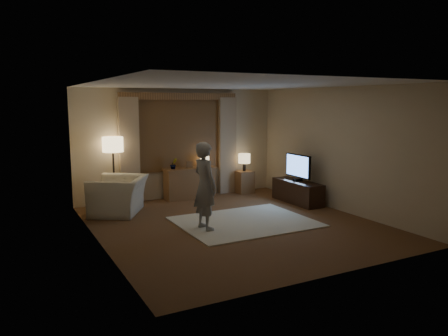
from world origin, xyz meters
TOP-DOWN VIEW (x-y plane):
  - room at (0.00, 0.50)m, footprint 5.04×5.54m
  - rug at (0.24, 0.04)m, footprint 2.50×2.00m
  - sideboard at (0.15, 2.50)m, footprint 1.20×0.40m
  - picture_frame at (0.15, 2.50)m, footprint 0.16×0.02m
  - plant at (-0.25, 2.50)m, footprint 0.17×0.13m
  - table_lamp_sideboard at (0.55, 2.50)m, footprint 0.22×0.22m
  - floor_lamp at (-1.65, 2.50)m, footprint 0.45×0.45m
  - armchair at (-1.72, 1.84)m, footprint 1.47×1.52m
  - side_table at (1.63, 2.45)m, footprint 0.40×0.40m
  - table_lamp_side at (1.63, 2.45)m, footprint 0.30×0.30m
  - tv_stand at (2.15, 0.92)m, footprint 0.45×1.40m
  - tv at (2.15, 0.92)m, footprint 0.21×0.85m
  - person at (-0.64, -0.05)m, footprint 0.44×0.61m

SIDE VIEW (x-z plane):
  - rug at x=0.24m, z-range 0.00..0.02m
  - tv_stand at x=2.15m, z-range 0.00..0.50m
  - side_table at x=1.63m, z-range 0.00..0.56m
  - sideboard at x=0.15m, z-range 0.00..0.70m
  - armchair at x=-1.72m, z-range 0.00..0.76m
  - picture_frame at x=0.15m, z-range 0.70..0.90m
  - person at x=-0.64m, z-range 0.02..1.60m
  - tv at x=2.15m, z-range 0.53..1.15m
  - plant at x=-0.25m, z-range 0.70..1.00m
  - table_lamp_side at x=1.63m, z-range 0.65..1.09m
  - table_lamp_sideboard at x=0.55m, z-range 0.75..1.05m
  - floor_lamp at x=-1.65m, z-range 0.52..2.06m
  - room at x=0.00m, z-range 0.01..2.65m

